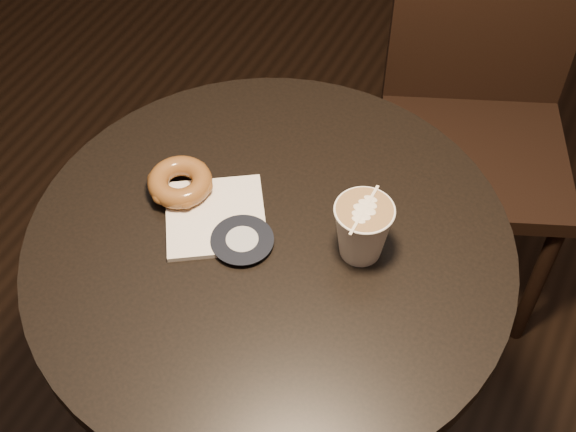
{
  "coord_description": "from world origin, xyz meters",
  "views": [
    {
      "loc": [
        0.33,
        -0.6,
        1.66
      ],
      "look_at": [
        0.01,
        0.03,
        0.79
      ],
      "focal_mm": 50.0,
      "sensor_mm": 36.0,
      "label": 1
    }
  ],
  "objects_px": {
    "cafe_table": "(271,317)",
    "chair": "(480,90)",
    "pastry_bag": "(215,217)",
    "latte_cup": "(362,231)",
    "doughnut": "(180,182)"
  },
  "relations": [
    {
      "from": "cafe_table",
      "to": "chair",
      "type": "height_order",
      "value": "chair"
    },
    {
      "from": "pastry_bag",
      "to": "cafe_table",
      "type": "bearing_deg",
      "value": -35.94
    },
    {
      "from": "chair",
      "to": "latte_cup",
      "type": "xyz_separation_m",
      "value": [
        -0.01,
        -0.64,
        0.26
      ]
    },
    {
      "from": "cafe_table",
      "to": "latte_cup",
      "type": "bearing_deg",
      "value": 20.31
    },
    {
      "from": "chair",
      "to": "latte_cup",
      "type": "distance_m",
      "value": 0.69
    },
    {
      "from": "cafe_table",
      "to": "pastry_bag",
      "type": "distance_m",
      "value": 0.22
    },
    {
      "from": "latte_cup",
      "to": "cafe_table",
      "type": "bearing_deg",
      "value": -159.69
    },
    {
      "from": "doughnut",
      "to": "latte_cup",
      "type": "distance_m",
      "value": 0.28
    },
    {
      "from": "pastry_bag",
      "to": "latte_cup",
      "type": "height_order",
      "value": "latte_cup"
    },
    {
      "from": "cafe_table",
      "to": "chair",
      "type": "bearing_deg",
      "value": 79.44
    },
    {
      "from": "doughnut",
      "to": "latte_cup",
      "type": "bearing_deg",
      "value": 4.16
    },
    {
      "from": "cafe_table",
      "to": "doughnut",
      "type": "distance_m",
      "value": 0.28
    },
    {
      "from": "latte_cup",
      "to": "doughnut",
      "type": "bearing_deg",
      "value": -175.84
    },
    {
      "from": "chair",
      "to": "doughnut",
      "type": "bearing_deg",
      "value": -136.4
    },
    {
      "from": "pastry_bag",
      "to": "latte_cup",
      "type": "xyz_separation_m",
      "value": [
        0.21,
        0.04,
        0.04
      ]
    }
  ]
}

